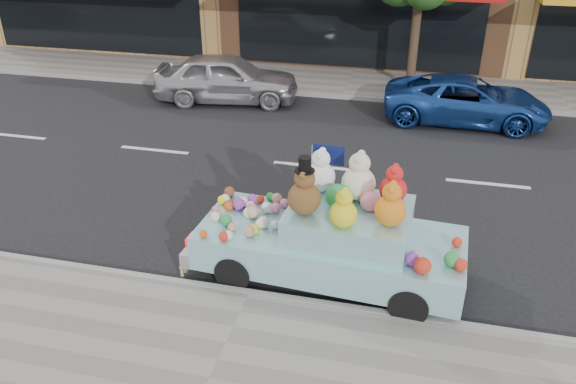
# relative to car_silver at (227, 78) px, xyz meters

# --- Properties ---
(ground) EXTENTS (120.00, 120.00, 0.00)m
(ground) POSITION_rel_car_silver_xyz_m (3.40, -3.96, -0.73)
(ground) COLOR black
(ground) RESTS_ON ground
(near_sidewalk) EXTENTS (60.00, 3.00, 0.12)m
(near_sidewalk) POSITION_rel_car_silver_xyz_m (3.40, -10.46, -0.67)
(near_sidewalk) COLOR gray
(near_sidewalk) RESTS_ON ground
(far_sidewalk) EXTENTS (60.00, 3.00, 0.12)m
(far_sidewalk) POSITION_rel_car_silver_xyz_m (3.40, 2.54, -0.67)
(far_sidewalk) COLOR gray
(far_sidewalk) RESTS_ON ground
(near_kerb) EXTENTS (60.00, 0.12, 0.13)m
(near_kerb) POSITION_rel_car_silver_xyz_m (3.40, -8.96, -0.67)
(near_kerb) COLOR gray
(near_kerb) RESTS_ON ground
(far_kerb) EXTENTS (60.00, 0.12, 0.13)m
(far_kerb) POSITION_rel_car_silver_xyz_m (3.40, 1.04, -0.67)
(far_kerb) COLOR gray
(far_kerb) RESTS_ON ground
(car_silver) EXTENTS (4.51, 2.36, 1.46)m
(car_silver) POSITION_rel_car_silver_xyz_m (0.00, 0.00, 0.00)
(car_silver) COLOR #AFAFB4
(car_silver) RESTS_ON ground
(car_blue) EXTENTS (4.50, 2.12, 1.24)m
(car_blue) POSITION_rel_car_silver_xyz_m (7.02, -0.11, -0.11)
(car_blue) COLOR #1C449A
(car_blue) RESTS_ON ground
(art_car) EXTENTS (4.58, 2.02, 2.30)m
(art_car) POSITION_rel_car_silver_xyz_m (4.55, -8.07, 0.07)
(art_car) COLOR black
(art_car) RESTS_ON ground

